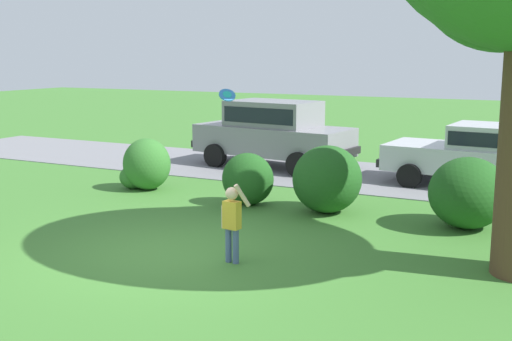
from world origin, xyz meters
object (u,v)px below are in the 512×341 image
Objects in this scene: frisbee at (227,95)px; child_thrower at (232,218)px; parked_suv at (273,130)px.

child_thrower is at bearing -57.40° from frisbee.
frisbee reaches higher than child_thrower.
child_thrower is 2.12m from frisbee.
child_thrower is (3.12, -8.13, -0.36)m from parked_suv.
parked_suv reaches higher than child_thrower.
parked_suv is at bearing 109.42° from frisbee.
frisbee is at bearing 122.60° from child_thrower.
frisbee is (-0.56, 0.88, 1.84)m from child_thrower.
child_thrower is 4.07× the size of frisbee.
parked_suv is 7.82m from frisbee.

